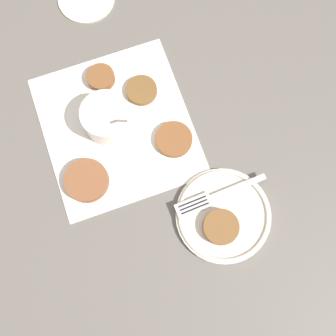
% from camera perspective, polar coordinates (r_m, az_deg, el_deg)
% --- Properties ---
extents(ground_plane, '(4.00, 4.00, 0.00)m').
position_cam_1_polar(ground_plane, '(0.83, -8.11, 5.09)').
color(ground_plane, '#605B56').
extents(napkin, '(0.35, 0.32, 0.00)m').
position_cam_1_polar(napkin, '(0.83, -7.47, 5.99)').
color(napkin, white).
rests_on(napkin, ground_plane).
extents(sauce_bowl, '(0.12, 0.10, 0.12)m').
position_cam_1_polar(sauce_bowl, '(0.81, -8.82, 7.15)').
color(sauce_bowl, silver).
rests_on(sauce_bowl, napkin).
extents(fritter_0, '(0.09, 0.09, 0.02)m').
position_cam_1_polar(fritter_0, '(0.80, -11.80, -1.84)').
color(fritter_0, brown).
rests_on(fritter_0, napkin).
extents(fritter_1, '(0.07, 0.07, 0.01)m').
position_cam_1_polar(fritter_1, '(0.84, -3.94, 11.15)').
color(fritter_1, brown).
rests_on(fritter_1, napkin).
extents(fritter_2, '(0.08, 0.08, 0.01)m').
position_cam_1_polar(fritter_2, '(0.80, 0.79, 4.14)').
color(fritter_2, brown).
rests_on(fritter_2, napkin).
extents(fritter_3, '(0.06, 0.06, 0.02)m').
position_cam_1_polar(fritter_3, '(0.86, -9.79, 12.77)').
color(fritter_3, brown).
rests_on(fritter_3, napkin).
extents(serving_plate, '(0.19, 0.19, 0.02)m').
position_cam_1_polar(serving_plate, '(0.78, 7.94, -6.84)').
color(serving_plate, silver).
rests_on(serving_plate, ground_plane).
extents(fritter_on_plate, '(0.07, 0.07, 0.01)m').
position_cam_1_polar(fritter_on_plate, '(0.76, 7.61, -8.52)').
color(fritter_on_plate, brown).
rests_on(fritter_on_plate, serving_plate).
extents(fork, '(0.03, 0.19, 0.00)m').
position_cam_1_polar(fork, '(0.77, 6.21, -4.39)').
color(fork, silver).
rests_on(fork, serving_plate).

